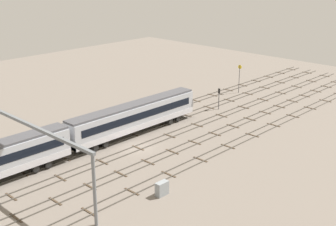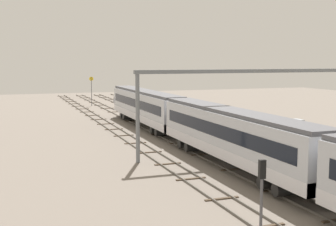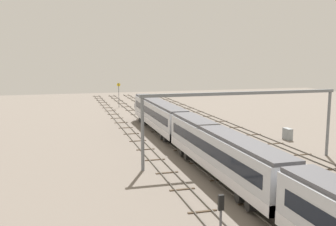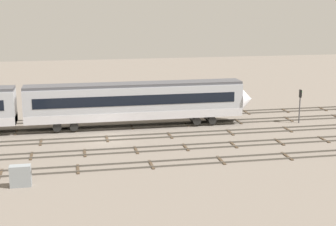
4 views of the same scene
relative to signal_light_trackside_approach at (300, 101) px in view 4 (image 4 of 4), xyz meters
name	(u,v)px [view 4 (image 4 of 4)]	position (x,y,z in m)	size (l,w,h in m)	color
ground_plane	(107,139)	(-22.29, -2.63, -2.59)	(140.91, 140.91, 0.00)	slate
track_near_foreground	(115,167)	(-22.29, -11.70, -2.52)	(124.91, 2.40, 0.16)	#59544C
track_second_near	(111,151)	(-22.29, -7.17, -2.52)	(124.91, 2.40, 0.16)	#59544C
track_middle	(107,138)	(-22.29, -2.63, -2.52)	(124.91, 2.40, 0.16)	#59544C
track_with_train	(104,128)	(-22.29, 1.90, -2.52)	(124.91, 2.40, 0.16)	#59544C
track_far_background	(101,118)	(-22.29, 6.43, -2.52)	(124.91, 2.40, 0.16)	#59544C
signal_light_trackside_approach	(300,101)	(0.00, 0.00, 0.00)	(0.31, 0.32, 3.91)	#4C4C51
relay_cabinet	(20,176)	(-29.76, -14.77, -1.76)	(1.61, 0.78, 1.66)	gray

